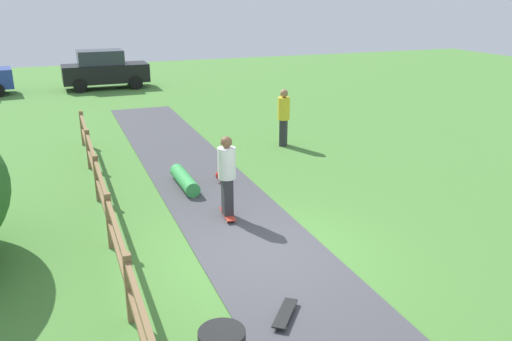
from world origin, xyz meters
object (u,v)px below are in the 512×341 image
(skater_fallen, at_px, (187,180))
(skateboard_loose, at_px, (285,313))
(skater_riding, at_px, (227,173))
(parked_car_black, at_px, (104,69))
(bystander_yellow, at_px, (284,115))

(skater_fallen, bearing_deg, skateboard_loose, -90.11)
(skateboard_loose, bearing_deg, skater_fallen, 89.89)
(skater_riding, relative_size, parked_car_black, 0.43)
(skateboard_loose, distance_m, bystander_yellow, 9.53)
(skater_fallen, distance_m, bystander_yellow, 4.70)
(skater_fallen, height_order, bystander_yellow, bystander_yellow)
(skater_fallen, bearing_deg, bystander_yellow, 35.15)
(bystander_yellow, bearing_deg, skater_riding, -125.42)
(skateboard_loose, bearing_deg, parked_car_black, 90.94)
(skater_fallen, relative_size, parked_car_black, 0.39)
(skater_fallen, xyz_separation_m, parked_car_black, (-0.37, 15.74, 0.76))
(skater_fallen, xyz_separation_m, skateboard_loose, (-0.01, -6.03, -0.11))
(skater_riding, xyz_separation_m, skater_fallen, (-0.35, 2.17, -0.82))
(skater_fallen, height_order, parked_car_black, parked_car_black)
(skater_fallen, relative_size, bystander_yellow, 0.92)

